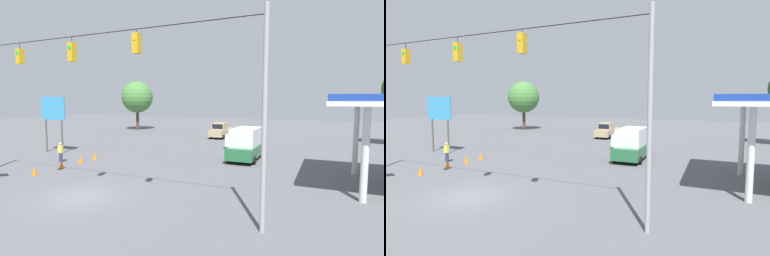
{
  "view_description": "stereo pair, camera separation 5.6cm",
  "coord_description": "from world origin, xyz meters",
  "views": [
    {
      "loc": [
        -12.17,
        11.95,
        5.3
      ],
      "look_at": [
        -1.45,
        -11.24,
        2.88
      ],
      "focal_mm": 28.0,
      "sensor_mm": 36.0,
      "label": 1
    },
    {
      "loc": [
        -12.22,
        11.93,
        5.3
      ],
      "look_at": [
        -1.45,
        -11.24,
        2.88
      ],
      "focal_mm": 28.0,
      "sensor_mm": 36.0,
      "label": 2
    }
  ],
  "objects": [
    {
      "name": "sedan_white_oncoming_deep",
      "position": [
        -3.1,
        -20.1,
        1.03
      ],
      "size": [
        2.03,
        4.42,
        1.97
      ],
      "color": "silver",
      "rests_on": "ground_plane"
    },
    {
      "name": "traffic_cone_third",
      "position": [
        6.61,
        -6.5,
        0.32
      ],
      "size": [
        0.36,
        0.36,
        0.64
      ],
      "primitive_type": "cone",
      "color": "orange",
      "rests_on": "ground_plane"
    },
    {
      "name": "box_truck_green_oncoming_far",
      "position": [
        -5.54,
        -13.97,
        1.39
      ],
      "size": [
        2.51,
        6.26,
        2.82
      ],
      "color": "#236038",
      "rests_on": "ground_plane"
    },
    {
      "name": "tree_horizon_left",
      "position": [
        18.63,
        -31.8,
        5.72
      ],
      "size": [
        5.45,
        5.45,
        8.47
      ],
      "color": "#4C3823",
      "rests_on": "ground_plane"
    },
    {
      "name": "pedestrian",
      "position": [
        8.46,
        -6.1,
        0.85
      ],
      "size": [
        0.4,
        0.28,
        1.69
      ],
      "color": "#2D334C",
      "rests_on": "ground_plane"
    },
    {
      "name": "ground_plane",
      "position": [
        0.0,
        0.0,
        0.0
      ],
      "size": [
        140.0,
        140.0,
        0.0
      ],
      "primitive_type": "plane",
      "color": "#56565B"
    },
    {
      "name": "traffic_cone_nearest",
      "position": [
        6.56,
        -2.14,
        0.32
      ],
      "size": [
        0.36,
        0.36,
        0.64
      ],
      "primitive_type": "cone",
      "color": "orange",
      "rests_on": "ground_plane"
    },
    {
      "name": "roadside_billboard",
      "position": [
        12.97,
        -9.35,
        3.99
      ],
      "size": [
        3.15,
        0.16,
        5.6
      ],
      "color": "#4C473D",
      "rests_on": "ground_plane"
    },
    {
      "name": "traffic_cone_fourth",
      "position": [
        6.61,
        -8.15,
        0.32
      ],
      "size": [
        0.36,
        0.36,
        0.64
      ],
      "primitive_type": "cone",
      "color": "orange",
      "rests_on": "ground_plane"
    },
    {
      "name": "pickup_truck_tan_withflow_deep",
      "position": [
        1.59,
        -27.57,
        0.98
      ],
      "size": [
        2.22,
        5.49,
        2.12
      ],
      "color": "tan",
      "rests_on": "ground_plane"
    },
    {
      "name": "overhead_signal_span",
      "position": [
        -0.03,
        0.31,
        5.57
      ],
      "size": [
        19.95,
        0.38,
        8.93
      ],
      "color": "#939399",
      "rests_on": "ground_plane"
    },
    {
      "name": "traffic_cone_second",
      "position": [
        6.55,
        -4.48,
        0.32
      ],
      "size": [
        0.36,
        0.36,
        0.64
      ],
      "primitive_type": "cone",
      "color": "orange",
      "rests_on": "ground_plane"
    }
  ]
}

